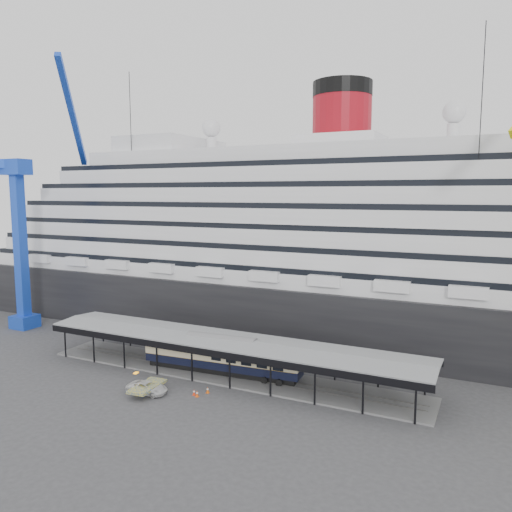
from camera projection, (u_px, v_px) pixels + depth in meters
name	position (u px, v px, depth m)	size (l,w,h in m)	color
ground	(207.00, 387.00, 65.00)	(200.00, 200.00, 0.00)	#37373A
cruise_ship	(297.00, 230.00, 91.27)	(130.00, 30.00, 43.90)	black
platform_canopy	(226.00, 358.00, 69.17)	(56.00, 9.18, 5.30)	slate
crane_blue	(25.00, 221.00, 91.46)	(22.63, 19.19, 47.60)	blue
port_truck	(147.00, 388.00, 62.90)	(2.44, 5.30, 1.47)	silver
pullman_carriage	(221.00, 355.00, 69.41)	(23.18, 4.58, 22.61)	black
traffic_cone_left	(208.00, 390.00, 63.04)	(0.43, 0.43, 0.83)	#DD570C
traffic_cone_mid	(194.00, 392.00, 62.38)	(0.40, 0.40, 0.77)	red
traffic_cone_right	(197.00, 394.00, 61.86)	(0.44, 0.44, 0.82)	#F3540D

